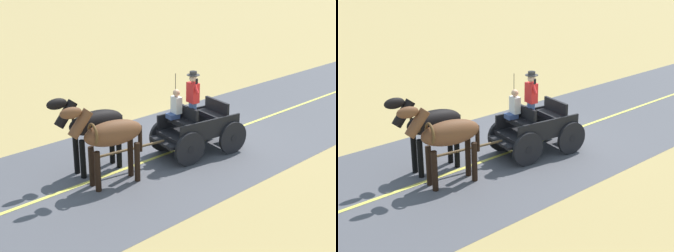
{
  "view_description": "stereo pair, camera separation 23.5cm",
  "coord_description": "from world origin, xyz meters",
  "views": [
    {
      "loc": [
        -9.74,
        10.44,
        5.66
      ],
      "look_at": [
        -0.51,
        1.85,
        1.1
      ],
      "focal_mm": 52.73,
      "sensor_mm": 36.0,
      "label": 1
    },
    {
      "loc": [
        -9.89,
        10.27,
        5.66
      ],
      "look_at": [
        -0.51,
        1.85,
        1.1
      ],
      "focal_mm": 52.73,
      "sensor_mm": 36.0,
      "label": 2
    }
  ],
  "objects": [
    {
      "name": "ground_plane",
      "position": [
        0.0,
        0.0,
        0.0
      ],
      "size": [
        200.0,
        200.0,
        0.0
      ],
      "primitive_type": "plane",
      "color": "tan"
    },
    {
      "name": "road_surface",
      "position": [
        0.0,
        0.0,
        0.0
      ],
      "size": [
        6.03,
        160.0,
        0.01
      ],
      "primitive_type": "cube",
      "color": "#4C4C51",
      "rests_on": "ground"
    },
    {
      "name": "road_centre_stripe",
      "position": [
        0.0,
        0.0,
        0.01
      ],
      "size": [
        0.12,
        160.0,
        0.0
      ],
      "primitive_type": "cube",
      "color": "#DBCC4C",
      "rests_on": "road_surface"
    },
    {
      "name": "horse_drawn_carriage",
      "position": [
        -0.5,
        0.74,
        0.82
      ],
      "size": [
        1.77,
        4.51,
        2.5
      ],
      "color": "black",
      "rests_on": "ground"
    },
    {
      "name": "horse_near_side",
      "position": [
        -0.48,
        3.8,
        1.32
      ],
      "size": [
        0.85,
        2.15,
        2.21
      ],
      "color": "brown",
      "rests_on": "ground"
    },
    {
      "name": "horse_off_side",
      "position": [
        0.44,
        3.66,
        1.32
      ],
      "size": [
        0.72,
        2.14,
        2.21
      ],
      "color": "black",
      "rests_on": "ground"
    }
  ]
}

